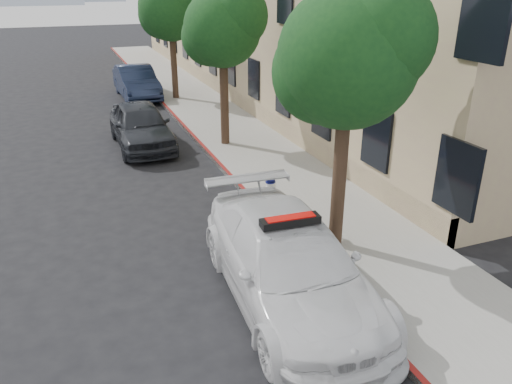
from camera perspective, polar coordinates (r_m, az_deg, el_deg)
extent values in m
plane|color=black|center=(12.26, -7.73, -4.58)|extent=(120.00, 120.00, 0.00)
cube|color=gray|center=(22.16, -5.00, 8.57)|extent=(3.20, 50.00, 0.15)
cube|color=maroon|center=(21.80, -8.92, 8.12)|extent=(0.12, 50.00, 0.15)
cylinder|color=black|center=(10.80, 9.52, 1.87)|extent=(0.30, 0.30, 3.30)
sphere|color=#113816|center=(10.18, 10.45, 14.82)|extent=(2.80, 2.80, 2.80)
sphere|color=#113816|center=(10.09, 13.57, 16.79)|extent=(2.24, 2.24, 2.24)
sphere|color=#113816|center=(10.31, 7.74, 13.39)|extent=(2.10, 2.10, 2.10)
cylinder|color=black|center=(17.85, -3.64, 10.51)|extent=(0.30, 0.30, 3.19)
sphere|color=#113816|center=(17.48, -3.85, 18.19)|extent=(2.60, 2.60, 2.60)
sphere|color=#113816|center=(17.29, -2.23, 19.50)|extent=(2.08, 2.08, 2.08)
sphere|color=#113816|center=(17.69, -5.26, 17.23)|extent=(1.95, 1.95, 1.95)
cylinder|color=black|center=(25.44, -9.37, 14.36)|extent=(0.30, 0.30, 3.41)
sphere|color=#113816|center=(25.19, -9.76, 19.99)|extent=(3.00, 3.00, 3.00)
sphere|color=#113816|center=(25.43, -10.68, 19.28)|extent=(2.25, 2.25, 2.25)
imported|color=white|center=(9.36, 3.79, -8.13)|extent=(2.60, 5.74, 1.63)
cube|color=black|center=(8.94, 3.94, -3.34)|extent=(1.11, 0.34, 0.14)
cube|color=#A50A07|center=(8.91, 3.95, -2.99)|extent=(0.91, 0.27, 0.06)
imported|color=#202329|center=(18.57, -13.02, 7.45)|extent=(1.95, 4.71, 1.59)
imported|color=#161F38|center=(26.62, -13.51, 12.12)|extent=(1.83, 4.89, 1.60)
cylinder|color=white|center=(13.22, 1.63, -1.22)|extent=(0.32, 0.32, 0.10)
cylinder|color=white|center=(13.09, 1.65, 0.07)|extent=(0.24, 0.24, 0.55)
ellipsoid|color=navy|center=(12.95, 1.67, 1.55)|extent=(0.26, 0.26, 0.18)
cylinder|color=white|center=(13.04, 1.65, 0.57)|extent=(0.35, 0.23, 0.10)
cylinder|color=white|center=(13.04, 1.65, 0.57)|extent=(0.16, 0.20, 0.10)
cube|color=black|center=(13.31, 1.48, -1.21)|extent=(0.49, 0.49, 0.03)
cone|color=orange|center=(13.16, 1.50, 0.27)|extent=(0.30, 0.30, 0.72)
cylinder|color=white|center=(13.11, 1.51, 0.75)|extent=(0.16, 0.16, 0.11)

